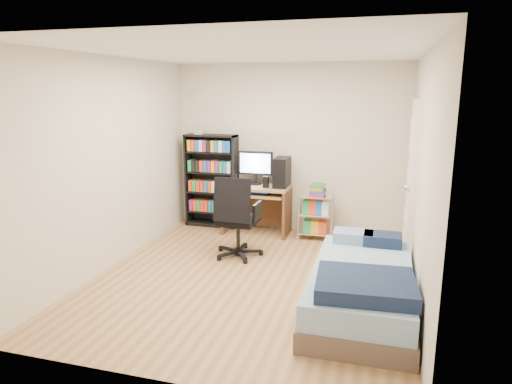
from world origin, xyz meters
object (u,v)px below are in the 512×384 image
(computer_desk, at_px, (264,190))
(bed, at_px, (362,287))
(media_shelf, at_px, (212,180))
(office_chair, at_px, (237,231))

(computer_desk, distance_m, bed, 2.69)
(media_shelf, height_order, computer_desk, media_shelf)
(office_chair, distance_m, bed, 1.94)
(media_shelf, distance_m, computer_desk, 0.89)
(computer_desk, relative_size, bed, 0.63)
(bed, bearing_deg, office_chair, 146.84)
(bed, bearing_deg, computer_desk, 125.86)
(computer_desk, bearing_deg, bed, -54.14)
(media_shelf, xyz_separation_m, bed, (2.44, -2.29, -0.50))
(computer_desk, height_order, office_chair, computer_desk)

